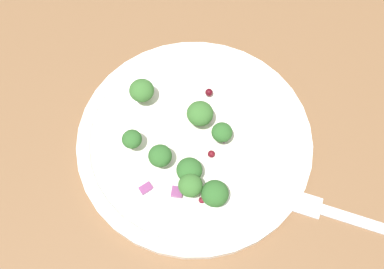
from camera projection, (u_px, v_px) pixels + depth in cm
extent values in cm
cube|color=brown|center=(199.00, 148.00, 51.73)|extent=(180.00, 180.00, 2.00)
cylinder|color=white|center=(192.00, 142.00, 50.31)|extent=(26.85, 26.85, 1.20)
torus|color=white|center=(192.00, 140.00, 49.77)|extent=(25.71, 25.71, 1.00)
cylinder|color=white|center=(192.00, 140.00, 49.68)|extent=(15.58, 15.58, 0.20)
cylinder|color=#9EC684|center=(190.00, 189.00, 46.12)|extent=(0.95, 0.95, 0.95)
ellipsoid|color=#386B2D|center=(190.00, 185.00, 45.09)|extent=(2.54, 2.54, 1.91)
cylinder|color=#9EC684|center=(142.00, 97.00, 51.02)|extent=(1.07, 1.07, 1.07)
ellipsoid|color=#386B2D|center=(140.00, 92.00, 49.86)|extent=(2.86, 2.86, 2.15)
cylinder|color=#8EB77A|center=(200.00, 119.00, 49.86)|extent=(1.12, 1.12, 1.12)
ellipsoid|color=#386B2D|center=(200.00, 114.00, 48.64)|extent=(2.99, 2.99, 2.24)
cylinder|color=#8EB77A|center=(133.00, 143.00, 48.32)|extent=(0.82, 0.82, 0.82)
ellipsoid|color=#2D6028|center=(132.00, 139.00, 47.43)|extent=(2.20, 2.20, 1.65)
cylinder|color=#ADD18E|center=(189.00, 174.00, 47.35)|extent=(1.04, 1.04, 1.04)
ellipsoid|color=#2D6028|center=(189.00, 170.00, 46.23)|extent=(2.77, 2.77, 2.07)
cylinder|color=#8EB77A|center=(161.00, 160.00, 47.55)|extent=(0.95, 0.95, 0.95)
ellipsoid|color=#2D6028|center=(160.00, 156.00, 46.51)|extent=(2.55, 2.55, 1.91)
cylinder|color=#9EC684|center=(214.00, 197.00, 46.29)|extent=(1.09, 1.09, 1.09)
ellipsoid|color=#2D6028|center=(215.00, 193.00, 45.12)|extent=(2.89, 2.89, 2.17)
cylinder|color=#ADD18E|center=(221.00, 136.00, 48.98)|extent=(0.87, 0.87, 0.87)
ellipsoid|color=#2D6028|center=(222.00, 132.00, 48.03)|extent=(2.33, 2.33, 1.75)
sphere|color=maroon|center=(207.00, 116.00, 50.32)|extent=(0.71, 0.71, 0.71)
sphere|color=maroon|center=(202.00, 200.00, 46.30)|extent=(0.71, 0.71, 0.71)
sphere|color=#4C0A14|center=(209.00, 92.00, 51.51)|extent=(0.91, 0.91, 0.91)
sphere|color=maroon|center=(211.00, 154.00, 48.51)|extent=(0.82, 0.82, 0.82)
cube|color=#843D75|center=(146.00, 188.00, 47.05)|extent=(1.29, 1.58, 0.40)
cube|color=#934C84|center=(189.00, 175.00, 47.76)|extent=(1.27, 1.30, 0.35)
cube|color=#843D75|center=(177.00, 192.00, 46.60)|extent=(1.61, 1.60, 0.55)
cube|color=#843D75|center=(223.00, 138.00, 49.61)|extent=(0.85, 0.87, 0.35)
cube|color=silver|center=(305.00, 204.00, 47.54)|extent=(4.20, 3.49, 0.50)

